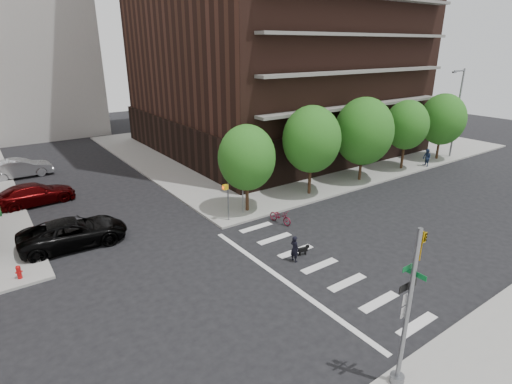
{
  "coord_description": "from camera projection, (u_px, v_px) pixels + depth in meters",
  "views": [
    {
      "loc": [
        -10.86,
        -13.5,
        11.34
      ],
      "look_at": [
        3.0,
        6.0,
        2.5
      ],
      "focal_mm": 28.0,
      "sensor_mm": 36.0,
      "label": 1
    }
  ],
  "objects": [
    {
      "name": "ground",
      "position": [
        276.0,
        284.0,
        20.15
      ],
      "size": [
        120.0,
        120.0,
        0.0
      ],
      "primitive_type": "plane",
      "color": "black",
      "rests_on": "ground"
    },
    {
      "name": "sidewalk_ne",
      "position": [
        289.0,
        142.0,
        49.23
      ],
      "size": [
        39.0,
        33.0,
        0.15
      ],
      "primitive_type": "cube",
      "color": "gray",
      "rests_on": "ground"
    },
    {
      "name": "crosswalk",
      "position": [
        309.0,
        270.0,
        21.35
      ],
      "size": [
        3.85,
        13.0,
        0.01
      ],
      "color": "silver",
      "rests_on": "ground"
    },
    {
      "name": "tree_a",
      "position": [
        247.0,
        158.0,
        27.42
      ],
      "size": [
        4.0,
        4.0,
        5.9
      ],
      "color": "#301E11",
      "rests_on": "sidewalk_ne"
    },
    {
      "name": "tree_b",
      "position": [
        312.0,
        139.0,
        30.51
      ],
      "size": [
        4.5,
        4.5,
        6.65
      ],
      "color": "#301E11",
      "rests_on": "sidewalk_ne"
    },
    {
      "name": "tree_c",
      "position": [
        364.0,
        131.0,
        33.8
      ],
      "size": [
        5.0,
        5.0,
        6.8
      ],
      "color": "#301E11",
      "rests_on": "sidewalk_ne"
    },
    {
      "name": "tree_d",
      "position": [
        407.0,
        125.0,
        37.1
      ],
      "size": [
        4.0,
        4.0,
        6.2
      ],
      "color": "#301E11",
      "rests_on": "sidewalk_ne"
    },
    {
      "name": "tree_e",
      "position": [
        443.0,
        119.0,
        40.4
      ],
      "size": [
        4.5,
        4.5,
        6.35
      ],
      "color": "#301E11",
      "rests_on": "sidewalk_ne"
    },
    {
      "name": "traffic_signal",
      "position": [
        406.0,
        322.0,
        13.23
      ],
      "size": [
        0.9,
        0.75,
        6.0
      ],
      "color": "slate",
      "rests_on": "sidewalk_s"
    },
    {
      "name": "pedestrian_signal",
      "position": [
        231.0,
        195.0,
        26.82
      ],
      "size": [
        2.18,
        0.67,
        2.6
      ],
      "color": "slate",
      "rests_on": "sidewalk_ne"
    },
    {
      "name": "fire_hydrant",
      "position": [
        19.0,
        271.0,
        20.22
      ],
      "size": [
        0.24,
        0.24,
        0.73
      ],
      "color": "#A50C0C",
      "rests_on": "sidewalk_nw"
    },
    {
      "name": "streetlamp",
      "position": [
        457.0,
        108.0,
        40.79
      ],
      "size": [
        2.14,
        0.22,
        9.0
      ],
      "color": "slate",
      "rests_on": "sidewalk_ne"
    },
    {
      "name": "parked_car_black",
      "position": [
        74.0,
        232.0,
        23.76
      ],
      "size": [
        3.15,
        6.21,
        1.68
      ],
      "primitive_type": "imported",
      "rotation": [
        0.0,
        0.0,
        1.51
      ],
      "color": "black",
      "rests_on": "ground"
    },
    {
      "name": "parked_car_maroon",
      "position": [
        34.0,
        194.0,
        29.94
      ],
      "size": [
        2.76,
        5.81,
        1.64
      ],
      "primitive_type": "imported",
      "rotation": [
        0.0,
        0.0,
        1.66
      ],
      "color": "#390203",
      "rests_on": "ground"
    },
    {
      "name": "parked_car_silver",
      "position": [
        21.0,
        168.0,
        36.1
      ],
      "size": [
        1.91,
        5.23,
        1.71
      ],
      "primitive_type": "imported",
      "rotation": [
        0.0,
        0.0,
        1.59
      ],
      "color": "#9B9EA3",
      "rests_on": "ground"
    },
    {
      "name": "scooter",
      "position": [
        280.0,
        216.0,
        26.86
      ],
      "size": [
        0.94,
        1.93,
        0.97
      ],
      "primitive_type": "imported",
      "rotation": [
        0.0,
        0.0,
        0.17
      ],
      "color": "maroon",
      "rests_on": "ground"
    },
    {
      "name": "dog_walker",
      "position": [
        295.0,
        249.0,
        22.01
      ],
      "size": [
        0.6,
        0.43,
        1.54
      ],
      "primitive_type": "imported",
      "rotation": [
        0.0,
        0.0,
        1.68
      ],
      "color": "black",
      "rests_on": "ground"
    },
    {
      "name": "dog",
      "position": [
        303.0,
        249.0,
        22.79
      ],
      "size": [
        0.69,
        0.3,
        0.57
      ],
      "rotation": [
        0.0,
        0.0,
        -0.23
      ],
      "color": "black",
      "rests_on": "ground"
    },
    {
      "name": "pedestrian_far",
      "position": [
        427.0,
        158.0,
        38.85
      ],
      "size": [
        1.01,
        0.91,
        1.72
      ],
      "primitive_type": "imported",
      "rotation": [
        0.0,
        0.0,
        -1.93
      ],
      "color": "#1F2D4C",
      "rests_on": "sidewalk_ne"
    }
  ]
}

